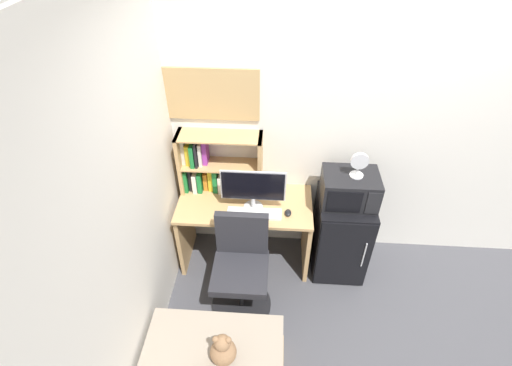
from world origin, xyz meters
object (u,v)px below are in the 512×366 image
desk_fan (359,164)px  teddy_bear (223,350)px  wall_corkboard (211,95)px  computer_mouse (288,213)px  microwave (350,189)px  desk_chair (241,272)px  keyboard (254,213)px  hutch_bookshelf (209,164)px  monitor (253,188)px  mini_fridge (340,234)px

desk_fan → teddy_bear: (-0.94, -1.22, -0.67)m
teddy_bear → wall_corkboard: wall_corkboard is taller
computer_mouse → wall_corkboard: size_ratio=0.11×
microwave → desk_chair: 1.13m
computer_mouse → wall_corkboard: 1.15m
microwave → teddy_bear: microwave is taller
teddy_bear → wall_corkboard: bearing=99.1°
computer_mouse → microwave: bearing=12.8°
keyboard → computer_mouse: bearing=3.7°
microwave → desk_fan: desk_fan is taller
desk_fan → hutch_bookshelf: bearing=170.9°
desk_fan → desk_chair: size_ratio=0.24×
monitor → keyboard: (0.01, -0.08, -0.21)m
microwave → keyboard: bearing=-170.5°
mini_fridge → desk_fan: desk_fan is taller
mini_fridge → wall_corkboard: bearing=166.0°
mini_fridge → hutch_bookshelf: bearing=170.8°
mini_fridge → desk_chair: bearing=-151.1°
keyboard → mini_fridge: (0.78, 0.13, -0.33)m
desk_chair → wall_corkboard: bearing=110.4°
monitor → wall_corkboard: (-0.35, 0.33, 0.66)m
microwave → desk_chair: size_ratio=0.50×
keyboard → computer_mouse: 0.29m
desk_chair → wall_corkboard: 1.46m
desk_chair → hutch_bookshelf: bearing=116.3°
hutch_bookshelf → desk_fan: size_ratio=3.22×
monitor → microwave: (0.79, 0.05, -0.00)m
hutch_bookshelf → keyboard: (0.42, -0.32, -0.26)m
hutch_bookshelf → desk_fan: (1.23, -0.20, 0.20)m
teddy_bear → computer_mouse: bearing=69.7°
monitor → desk_chair: size_ratio=0.59×
computer_mouse → wall_corkboard: bearing=148.8°
monitor → desk_fan: bearing=3.0°
hutch_bookshelf → keyboard: hutch_bookshelf is taller
desk_fan → wall_corkboard: wall_corkboard is taller
monitor → mini_fridge: bearing=3.3°
microwave → hutch_bookshelf: bearing=170.9°
monitor → wall_corkboard: wall_corkboard is taller
desk_fan → desk_chair: bearing=-152.1°
hutch_bookshelf → microwave: bearing=-9.1°
keyboard → computer_mouse: computer_mouse is taller
computer_mouse → mini_fridge: (0.49, 0.11, -0.34)m
hutch_bookshelf → mini_fridge: (1.19, -0.19, -0.59)m
monitor → teddy_bear: monitor is taller
mini_fridge → desk_chair: size_ratio=0.89×
hutch_bookshelf → microwave: (1.19, -0.19, -0.05)m
computer_mouse → monitor: bearing=167.9°
desk_chair → desk_fan: bearing=27.9°
desk_chair → wall_corkboard: (-0.28, 0.76, 1.21)m
mini_fridge → microwave: bearing=89.8°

